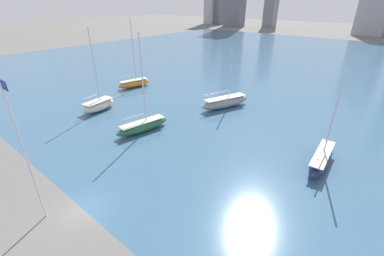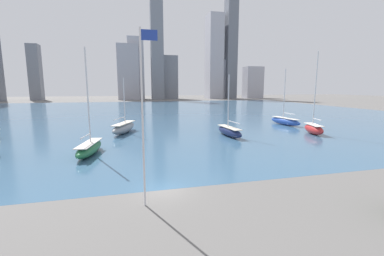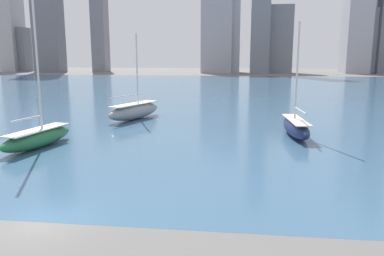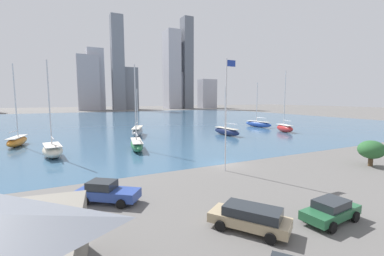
% 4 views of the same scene
% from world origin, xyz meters
% --- Properties ---
extents(ground_plane, '(500.00, 500.00, 0.00)m').
position_xyz_m(ground_plane, '(0.00, 0.00, 0.00)').
color(ground_plane, '#605E5B').
extents(harbor_water, '(180.00, 140.00, 0.00)m').
position_xyz_m(harbor_water, '(0.00, 70.00, 0.00)').
color(harbor_water, '#385B7A').
rests_on(harbor_water, ground_plane).
extents(distant_city_skyline, '(218.64, 20.22, 73.58)m').
position_xyz_m(distant_city_skyline, '(3.10, 170.48, 25.52)').
color(distant_city_skyline, '#9E9EA8').
rests_on(distant_city_skyline, ground_plane).
extents(sailboat_gray, '(5.45, 9.78, 10.42)m').
position_xyz_m(sailboat_gray, '(-3.58, 29.39, 1.04)').
color(sailboat_gray, gray).
rests_on(sailboat_gray, harbor_water).
extents(sailboat_green, '(3.38, 8.49, 13.67)m').
position_xyz_m(sailboat_green, '(-7.78, 13.97, 0.92)').
color(sailboat_green, '#236B3D').
rests_on(sailboat_green, harbor_water).
extents(sailboat_navy, '(2.35, 8.72, 10.91)m').
position_xyz_m(sailboat_navy, '(14.76, 21.38, 0.92)').
color(sailboat_navy, '#19234C').
rests_on(sailboat_navy, harbor_water).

